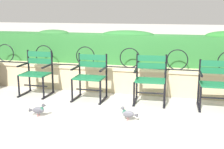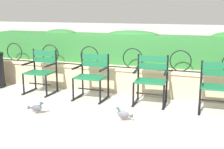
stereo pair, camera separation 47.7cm
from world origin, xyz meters
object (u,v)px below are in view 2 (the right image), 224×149
park_chair_centre_right (151,79)px  park_chair_centre_left (92,75)px  pigeon_far_side (123,114)px  park_chair_rightmost (218,85)px  park_chair_leftmost (41,71)px  pigeon_near_chairs (36,108)px

park_chair_centre_right → park_chair_centre_left: bearing=-177.1°
pigeon_far_side → park_chair_centre_right: bearing=77.3°
park_chair_centre_left → park_chair_centre_right: 1.16m
park_chair_rightmost → park_chair_leftmost: bearing=179.4°
pigeon_near_chairs → park_chair_rightmost: bearing=21.8°
park_chair_centre_right → park_chair_rightmost: 1.17m
park_chair_centre_right → park_chair_rightmost: size_ratio=1.06×
park_chair_centre_left → park_chair_centre_right: bearing=2.9°
park_chair_leftmost → park_chair_centre_right: bearing=0.4°
park_chair_centre_left → park_chair_centre_right: size_ratio=0.98×
park_chair_centre_left → park_chair_rightmost: (2.33, 0.01, -0.01)m
park_chair_leftmost → pigeon_near_chairs: park_chair_leftmost is taller
park_chair_leftmost → park_chair_centre_left: (1.17, -0.05, -0.00)m
park_chair_leftmost → park_chair_rightmost: park_chair_leftmost is taller
park_chair_rightmost → pigeon_near_chairs: (-2.87, -1.15, -0.35)m
pigeon_near_chairs → pigeon_far_side: size_ratio=1.00×
park_chair_leftmost → park_chair_centre_right: same height
park_chair_rightmost → pigeon_near_chairs: 3.11m
park_chair_rightmost → pigeon_far_side: size_ratio=2.91×
pigeon_near_chairs → pigeon_far_side: 1.49m
park_chair_centre_right → pigeon_near_chairs: bearing=-145.0°
park_chair_centre_left → park_chair_rightmost: 2.33m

